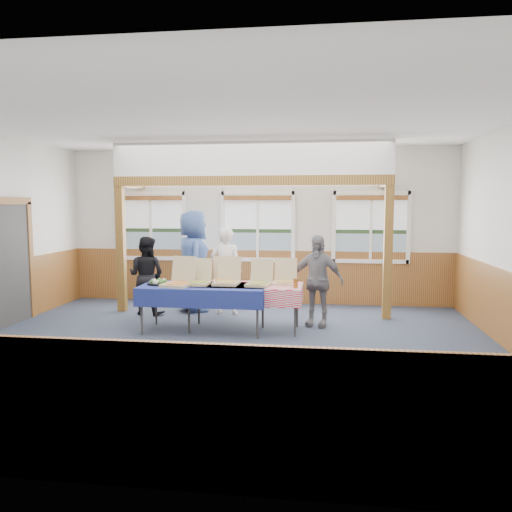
{
  "coord_description": "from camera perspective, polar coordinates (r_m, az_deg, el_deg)",
  "views": [
    {
      "loc": [
        1.33,
        -6.81,
        2.07
      ],
      "look_at": [
        0.29,
        1.0,
        1.24
      ],
      "focal_mm": 35.0,
      "sensor_mm": 36.0,
      "label": 1
    }
  ],
  "objects": [
    {
      "name": "wall_back",
      "position": [
        10.4,
        0.23,
        3.4
      ],
      "size": [
        8.0,
        0.0,
        8.0
      ],
      "primitive_type": "plane",
      "rotation": [
        1.57,
        0.0,
        0.0
      ],
      "color": "silver",
      "rests_on": "floor"
    },
    {
      "name": "cased_opening",
      "position": [
        9.4,
        -26.72,
        -0.89
      ],
      "size": [
        0.06,
        1.3,
        2.1
      ],
      "primitive_type": "cube",
      "color": "#343434",
      "rests_on": "wall_left"
    },
    {
      "name": "post_right",
      "position": [
        9.22,
        14.84,
        0.37
      ],
      "size": [
        0.15,
        0.15,
        2.4
      ],
      "primitive_type": "cube",
      "color": "brown",
      "rests_on": "floor"
    },
    {
      "name": "window_left",
      "position": [
        10.89,
        -11.91,
        3.8
      ],
      "size": [
        1.56,
        0.1,
        1.46
      ],
      "color": "white",
      "rests_on": "wall_back"
    },
    {
      "name": "pizza_box_b",
      "position": [
        8.19,
        -3.36,
        -2.78
      ],
      "size": [
        0.41,
        0.5,
        0.44
      ],
      "rotation": [
        0.0,
        0.0,
        -0.03
      ],
      "color": "#C5B383",
      "rests_on": "table_left"
    },
    {
      "name": "table_left",
      "position": [
        8.12,
        -6.01,
        -3.72
      ],
      "size": [
        2.21,
        1.65,
        0.76
      ],
      "rotation": [
        0.0,
        0.0,
        -0.38
      ],
      "color": "#343434",
      "rests_on": "floor"
    },
    {
      "name": "pizza_box_a",
      "position": [
        8.1,
        -8.9,
        -2.93
      ],
      "size": [
        0.51,
        0.58,
        0.46
      ],
      "rotation": [
        0.0,
        0.0,
        -0.19
      ],
      "color": "#C5B383",
      "rests_on": "table_left"
    },
    {
      "name": "person_grey",
      "position": [
        8.5,
        6.96,
        -2.81
      ],
      "size": [
        0.98,
        0.6,
        1.55
      ],
      "primitive_type": "imported",
      "rotation": [
        0.0,
        0.0,
        -0.26
      ],
      "color": "slate",
      "rests_on": "floor"
    },
    {
      "name": "pizza_box_f",
      "position": [
        8.22,
        3.3,
        -2.76
      ],
      "size": [
        0.38,
        0.46,
        0.41
      ],
      "rotation": [
        0.0,
        0.0,
        -0.01
      ],
      "color": "#C5B383",
      "rests_on": "table_right"
    },
    {
      "name": "pizza_box_e",
      "position": [
        8.04,
        0.37,
        -2.95
      ],
      "size": [
        0.43,
        0.5,
        0.41
      ],
      "rotation": [
        0.0,
        0.0,
        -0.12
      ],
      "color": "#C5B383",
      "rests_on": "table_right"
    },
    {
      "name": "floor",
      "position": [
        7.24,
        -3.38,
        -10.65
      ],
      "size": [
        8.0,
        8.0,
        0.0
      ],
      "primitive_type": "plane",
      "color": "#293143",
      "rests_on": "ground"
    },
    {
      "name": "wainscot_back",
      "position": [
        10.48,
        0.21,
        -2.35
      ],
      "size": [
        7.98,
        0.05,
        1.1
      ],
      "primitive_type": "cube",
      "color": "brown",
      "rests_on": "floor"
    },
    {
      "name": "man_blue",
      "position": [
        9.69,
        -7.17,
        -0.57
      ],
      "size": [
        0.92,
        1.11,
        1.95
      ],
      "primitive_type": "imported",
      "rotation": [
        0.0,
        0.0,
        1.94
      ],
      "color": "#344B82",
      "rests_on": "floor"
    },
    {
      "name": "veggie_tray",
      "position": [
        8.32,
        -11.06,
        -3.0
      ],
      "size": [
        0.37,
        0.37,
        0.09
      ],
      "color": "black",
      "rests_on": "table_left"
    },
    {
      "name": "drink_glass",
      "position": [
        7.82,
        4.55,
        -3.14
      ],
      "size": [
        0.07,
        0.07,
        0.15
      ],
      "primitive_type": "cylinder",
      "color": "#8F4E17",
      "rests_on": "table_right"
    },
    {
      "name": "table_right",
      "position": [
        8.17,
        -1.34,
        -3.66
      ],
      "size": [
        1.99,
        1.13,
        0.76
      ],
      "rotation": [
        0.0,
        0.0,
        0.16
      ],
      "color": "#343434",
      "rests_on": "floor"
    },
    {
      "name": "pizza_box_c",
      "position": [
        8.21,
        -6.63,
        -2.81
      ],
      "size": [
        0.38,
        0.47,
        0.41
      ],
      "rotation": [
        0.0,
        0.0,
        -0.02
      ],
      "color": "#C5B383",
      "rests_on": "table_right"
    },
    {
      "name": "post_left",
      "position": [
        9.92,
        -15.17,
        0.74
      ],
      "size": [
        0.15,
        0.15,
        2.4
      ],
      "primitive_type": "cube",
      "color": "brown",
      "rests_on": "floor"
    },
    {
      "name": "wainscot_front",
      "position": [
        3.9,
        -13.61,
        -17.18
      ],
      "size": [
        7.98,
        0.05,
        1.1
      ],
      "primitive_type": "cube",
      "color": "brown",
      "rests_on": "floor"
    },
    {
      "name": "ceiling",
      "position": [
        7.03,
        -3.54,
        15.22
      ],
      "size": [
        8.0,
        8.0,
        0.0
      ],
      "primitive_type": "plane",
      "rotation": [
        3.14,
        0.0,
        0.0
      ],
      "color": "white",
      "rests_on": "wall_back"
    },
    {
      "name": "woman_white",
      "position": [
        9.36,
        -3.46,
        -1.67
      ],
      "size": [
        0.62,
        0.42,
        1.65
      ],
      "primitive_type": "imported",
      "rotation": [
        0.0,
        0.0,
        3.09
      ],
      "color": "silver",
      "rests_on": "floor"
    },
    {
      "name": "wall_front",
      "position": [
        3.59,
        -14.17,
        -1.74
      ],
      "size": [
        8.0,
        0.0,
        8.0
      ],
      "primitive_type": "plane",
      "rotation": [
        -1.57,
        0.0,
        0.0
      ],
      "color": "silver",
      "rests_on": "floor"
    },
    {
      "name": "window_mid",
      "position": [
        10.36,
        0.2,
        3.82
      ],
      "size": [
        1.56,
        0.1,
        1.46
      ],
      "color": "white",
      "rests_on": "wall_back"
    },
    {
      "name": "window_right",
      "position": [
        10.32,
        13.0,
        3.66
      ],
      "size": [
        1.56,
        0.1,
        1.46
      ],
      "color": "white",
      "rests_on": "wall_back"
    },
    {
      "name": "cross_beam",
      "position": [
        9.21,
        -0.73,
        8.6
      ],
      "size": [
        5.15,
        0.18,
        0.18
      ],
      "primitive_type": "cube",
      "color": "brown",
      "rests_on": "post_left"
    },
    {
      "name": "woman_black",
      "position": [
        9.57,
        -12.43,
        -2.19
      ],
      "size": [
        0.79,
        0.66,
        1.47
      ],
      "primitive_type": "imported",
      "rotation": [
        0.0,
        0.0,
        2.98
      ],
      "color": "black",
      "rests_on": "floor"
    },
    {
      "name": "pizza_box_d",
      "position": [
        8.4,
        -3.56,
        -2.57
      ],
      "size": [
        0.48,
        0.54,
        0.42
      ],
      "rotation": [
        0.0,
        0.0,
        0.22
      ],
      "color": "#C5B383",
      "rests_on": "table_right"
    }
  ]
}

